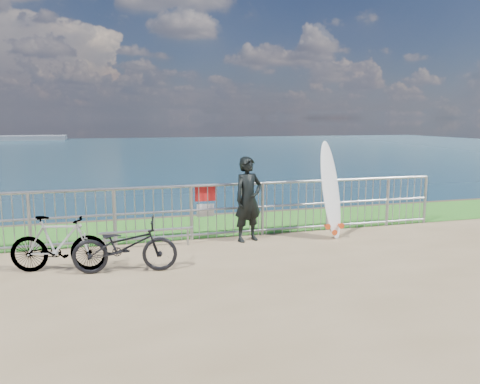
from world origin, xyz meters
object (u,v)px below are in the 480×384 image
object	(u,v)px
surfboard	(331,194)
bicycle_far	(59,244)
surfer	(248,199)
bicycle_near	(125,246)

from	to	relation	value
surfboard	bicycle_far	size ratio (longest dim) A/B	1.31
surfer	bicycle_near	xyz separation A→B (m)	(-2.45, -1.31, -0.42)
surfboard	bicycle_near	world-z (taller)	surfboard
surfer	bicycle_far	distance (m)	3.62
bicycle_near	bicycle_far	bearing A→B (deg)	79.62
bicycle_near	bicycle_far	world-z (taller)	bicycle_far
surfboard	surfer	bearing A→B (deg)	172.47
bicycle_near	bicycle_far	size ratio (longest dim) A/B	1.08
surfboard	bicycle_near	xyz separation A→B (m)	(-4.14, -1.08, -0.49)
surfboard	bicycle_far	xyz separation A→B (m)	(-5.15, -0.76, -0.46)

